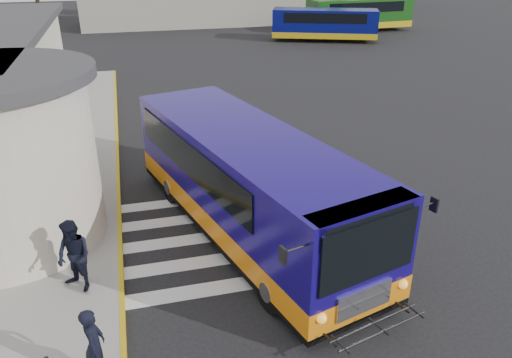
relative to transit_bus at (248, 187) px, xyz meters
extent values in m
plane|color=black|center=(0.33, 0.76, -1.47)|extent=(140.00, 140.00, 0.00)
cube|color=gold|center=(-3.72, 4.76, -1.39)|extent=(0.12, 34.00, 0.16)
cube|color=black|center=(-6.15, 5.76, -0.22)|extent=(0.08, 1.20, 2.20)
cube|color=#38383A|center=(-5.67, 5.76, 1.08)|extent=(1.20, 1.80, 0.12)
cube|color=silver|center=(-0.17, -2.44, -1.47)|extent=(8.00, 0.55, 0.01)
cube|color=silver|center=(-0.17, -1.24, -1.47)|extent=(8.00, 0.55, 0.01)
cube|color=silver|center=(-0.17, -0.04, -1.47)|extent=(8.00, 0.55, 0.01)
cube|color=silver|center=(-0.17, 1.16, -1.47)|extent=(8.00, 0.55, 0.01)
cube|color=silver|center=(-0.17, 2.36, -1.47)|extent=(8.00, 0.55, 0.01)
cube|color=gray|center=(6.33, 42.76, 0.53)|extent=(26.00, 8.00, 4.00)
cylinder|color=black|center=(-11.67, 50.76, 0.33)|extent=(0.44, 0.44, 3.60)
cylinder|color=black|center=(-1.67, 50.76, 0.33)|extent=(0.44, 0.44, 3.60)
cube|color=#140866|center=(-0.01, 0.04, 0.29)|extent=(5.33, 10.45, 2.63)
cube|color=orange|center=(-0.01, 0.04, -0.71)|extent=(5.37, 10.49, 0.63)
cube|color=black|center=(-0.01, 0.04, -1.08)|extent=(5.35, 10.48, 0.25)
cube|color=black|center=(1.31, -4.84, 0.71)|extent=(2.39, 0.71, 1.40)
cube|color=silver|center=(1.31, -4.85, -0.52)|extent=(1.42, 0.44, 0.62)
cube|color=black|center=(-1.61, 0.53, 0.82)|extent=(1.97, 7.14, 1.01)
cube|color=black|center=(1.12, 1.27, 0.82)|extent=(1.97, 7.14, 1.01)
cylinder|color=black|center=(-0.32, -3.52, -0.93)|extent=(0.60, 1.12, 1.07)
cylinder|color=black|center=(2.05, -2.88, -0.93)|extent=(0.60, 1.12, 1.07)
cylinder|color=black|center=(-1.96, 2.53, -0.93)|extent=(0.60, 1.12, 1.07)
cylinder|color=black|center=(0.42, 3.17, -0.93)|extent=(0.60, 1.12, 1.07)
cube|color=black|center=(-0.63, -5.17, 1.16)|extent=(0.11, 0.21, 0.34)
cube|color=black|center=(3.15, -4.15, 1.16)|extent=(0.11, 0.21, 0.34)
imported|color=black|center=(-4.17, -4.78, -0.50)|extent=(0.41, 0.61, 1.64)
imported|color=black|center=(-4.70, -1.77, -0.40)|extent=(1.13, 1.13, 1.85)
cube|color=#070C59|center=(14.13, 29.34, 0.06)|extent=(9.19, 5.59, 2.28)
cube|color=gold|center=(14.13, 29.34, -0.86)|extent=(9.22, 5.63, 0.49)
cube|color=black|center=(14.13, 29.34, 0.61)|extent=(7.37, 4.91, 0.79)
cube|color=#154412|center=(19.34, 33.44, 0.27)|extent=(10.31, 3.57, 2.59)
cube|color=gold|center=(19.34, 33.44, -0.77)|extent=(10.34, 3.61, 0.56)
cube|color=black|center=(19.34, 33.44, 0.89)|extent=(8.07, 3.46, 0.90)
camera|label=1|loc=(-3.05, -12.42, 6.31)|focal=35.00mm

